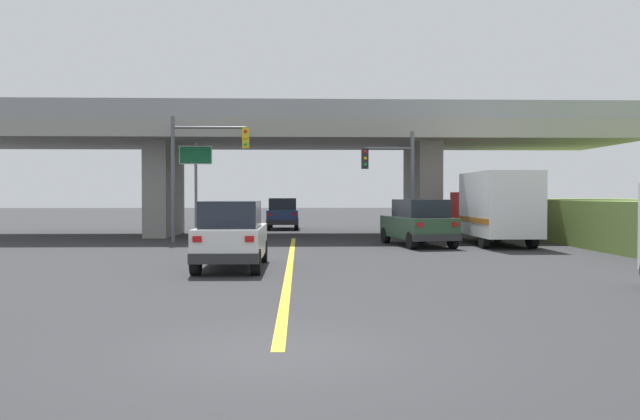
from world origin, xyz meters
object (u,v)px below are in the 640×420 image
at_px(sedan_oncoming, 283,214).
at_px(traffic_signal_farside, 199,160).
at_px(suv_lead, 232,235).
at_px(box_truck, 494,207).
at_px(highway_sign, 196,168).
at_px(traffic_signal_nearside, 395,174).
at_px(suv_crossing, 418,223).

bearing_deg(sedan_oncoming, traffic_signal_farside, -106.94).
height_order(suv_lead, box_truck, box_truck).
xyz_separation_m(sedan_oncoming, highway_sign, (-4.09, -9.77, 2.54)).
relative_size(box_truck, traffic_signal_farside, 1.15).
relative_size(traffic_signal_farside, highway_sign, 1.22).
height_order(suv_lead, traffic_signal_nearside, traffic_signal_nearside).
distance_m(box_truck, highway_sign, 14.52).
bearing_deg(highway_sign, suv_crossing, -23.98).
bearing_deg(traffic_signal_nearside, sedan_oncoming, 114.79).
bearing_deg(highway_sign, traffic_signal_nearside, -13.15).
bearing_deg(suv_lead, suv_crossing, 49.42).
distance_m(traffic_signal_farside, highway_sign, 2.18).
height_order(suv_crossing, traffic_signal_farside, traffic_signal_farside).
bearing_deg(suv_crossing, traffic_signal_farside, 156.24).
relative_size(box_truck, highway_sign, 1.41).
height_order(suv_crossing, traffic_signal_nearside, traffic_signal_nearside).
relative_size(suv_crossing, traffic_signal_nearside, 0.95).
relative_size(sedan_oncoming, highway_sign, 0.94).
bearing_deg(sedan_oncoming, highway_sign, -112.73).
height_order(traffic_signal_nearside, highway_sign, traffic_signal_nearside).
distance_m(sedan_oncoming, traffic_signal_farside, 12.73).
bearing_deg(sedan_oncoming, traffic_signal_nearside, -65.21).
height_order(suv_lead, traffic_signal_farside, traffic_signal_farside).
bearing_deg(highway_sign, sedan_oncoming, 67.27).
bearing_deg(sedan_oncoming, box_truck, -54.95).
bearing_deg(suv_crossing, suv_lead, -140.18).
bearing_deg(suv_crossing, traffic_signal_nearside, 96.70).
xyz_separation_m(suv_lead, box_truck, (10.65, 8.88, 0.65)).
bearing_deg(traffic_signal_nearside, suv_crossing, -73.70).
xyz_separation_m(box_truck, sedan_oncoming, (-9.72, 13.85, -0.65)).
distance_m(suv_lead, traffic_signal_nearside, 12.71).
relative_size(suv_lead, traffic_signal_farside, 0.77).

